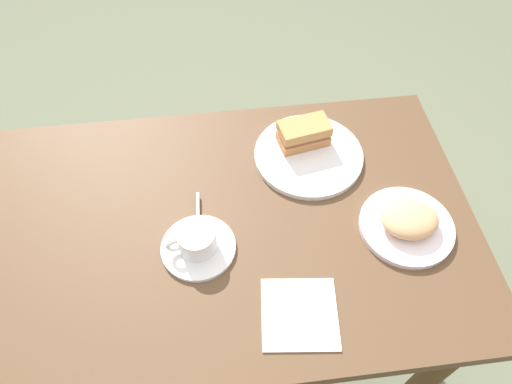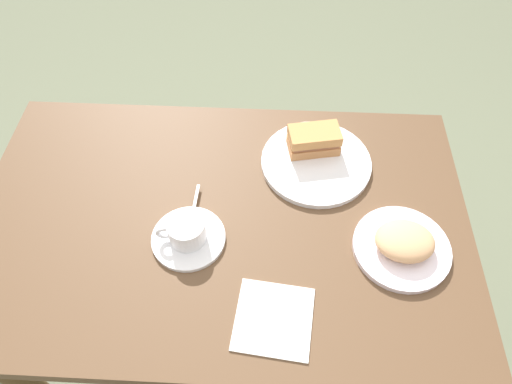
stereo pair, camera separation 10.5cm
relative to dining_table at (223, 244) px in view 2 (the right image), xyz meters
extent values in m
plane|color=#666D55|center=(0.00, 0.00, -0.66)|extent=(6.00, 6.00, 0.00)
cube|color=brown|center=(0.00, 0.00, 0.10)|extent=(1.13, 0.72, 0.04)
cylinder|color=#523C20|center=(-0.50, -0.29, -0.29)|extent=(0.06, 0.06, 0.74)
cylinder|color=#523C20|center=(0.50, -0.29, -0.29)|extent=(0.06, 0.06, 0.74)
cylinder|color=white|center=(-0.22, -0.17, 0.12)|extent=(0.27, 0.27, 0.01)
cube|color=#BB7C4A|center=(-0.21, -0.21, 0.14)|extent=(0.13, 0.09, 0.03)
cube|color=brown|center=(-0.21, -0.21, 0.16)|extent=(0.12, 0.08, 0.01)
cube|color=#BC8249|center=(-0.21, -0.21, 0.18)|extent=(0.13, 0.09, 0.03)
cylinder|color=white|center=(0.06, 0.06, 0.12)|extent=(0.16, 0.16, 0.01)
cylinder|color=white|center=(0.06, 0.06, 0.15)|extent=(0.08, 0.08, 0.06)
cylinder|color=#9E7558|center=(0.06, 0.06, 0.18)|extent=(0.07, 0.07, 0.01)
torus|color=white|center=(0.11, 0.07, 0.15)|extent=(0.04, 0.02, 0.04)
cube|color=silver|center=(0.06, -0.05, 0.13)|extent=(0.01, 0.08, 0.00)
ellipsoid|color=silver|center=(0.06, 0.00, 0.13)|extent=(0.02, 0.03, 0.01)
cylinder|color=white|center=(-0.40, 0.06, 0.12)|extent=(0.21, 0.21, 0.01)
ellipsoid|color=tan|center=(-0.40, 0.06, 0.15)|extent=(0.13, 0.10, 0.04)
cube|color=white|center=(-0.13, 0.23, 0.12)|extent=(0.17, 0.17, 0.00)
camera|label=1|loc=(0.00, 0.56, 0.99)|focal=32.41mm
camera|label=2|loc=(-0.11, 0.57, 0.99)|focal=32.41mm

